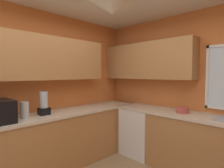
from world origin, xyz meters
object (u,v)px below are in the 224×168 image
dishwasher (140,131)px  kettle (25,110)px  blender_appliance (44,104)px  bowl (182,110)px

dishwasher → kettle: size_ratio=3.72×
blender_appliance → bowl: bearing=48.3°
kettle → bowl: (1.44, 1.93, -0.07)m
dishwasher → blender_appliance: size_ratio=2.42×
bowl → blender_appliance: size_ratio=0.55×
dishwasher → blender_appliance: 1.85m
bowl → kettle: bearing=-126.7°
bowl → blender_appliance: 2.20m
kettle → bowl: 2.41m
bowl → dishwasher: bearing=-177.8°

